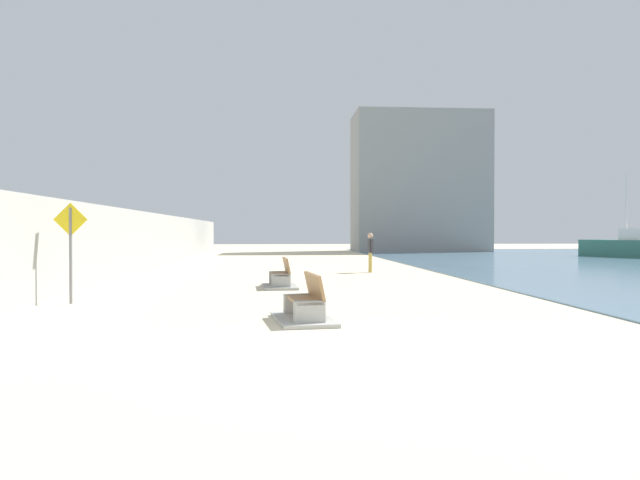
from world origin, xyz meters
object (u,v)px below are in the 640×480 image
at_px(bench_near, 305,310).
at_px(person_walking, 370,249).
at_px(pedestrian_sign, 71,241).
at_px(boat_outer, 633,246).
at_px(bench_far, 280,280).

relative_size(bench_near, person_walking, 1.26).
distance_m(person_walking, pedestrian_sign, 14.60).
relative_size(bench_near, boat_outer, 0.33).
bearing_deg(pedestrian_sign, boat_outer, 39.52).
distance_m(bench_near, boat_outer, 37.18).
relative_size(bench_near, bench_far, 1.03).
distance_m(bench_near, pedestrian_sign, 6.86).
bearing_deg(person_walking, bench_near, -104.06).
relative_size(bench_near, pedestrian_sign, 0.87).
height_order(person_walking, pedestrian_sign, pedestrian_sign).
xyz_separation_m(person_walking, pedestrian_sign, (-9.42, -11.14, 0.56)).
distance_m(boat_outer, pedestrian_sign, 38.89).
bearing_deg(person_walking, pedestrian_sign, -130.22).
relative_size(boat_outer, pedestrian_sign, 2.65).
xyz_separation_m(bench_far, pedestrian_sign, (-5.34, -4.07, 1.36)).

